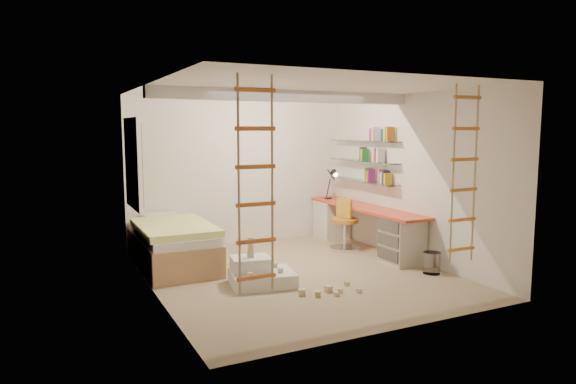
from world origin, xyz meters
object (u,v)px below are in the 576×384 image
bed (173,245)px  play_platform (259,274)px  swivel_chair (345,231)px  desk (364,226)px

bed → play_platform: size_ratio=2.16×
swivel_chair → play_platform: (-2.08, -1.17, -0.18)m
bed → swivel_chair: size_ratio=2.27×
desk → bed: desk is taller
bed → desk: bearing=-6.5°
desk → bed: bearing=173.5°
desk → play_platform: bearing=-156.0°
desk → bed: size_ratio=1.40×
swivel_chair → bed: bearing=174.8°
bed → swivel_chair: (2.88, -0.26, -0.00)m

